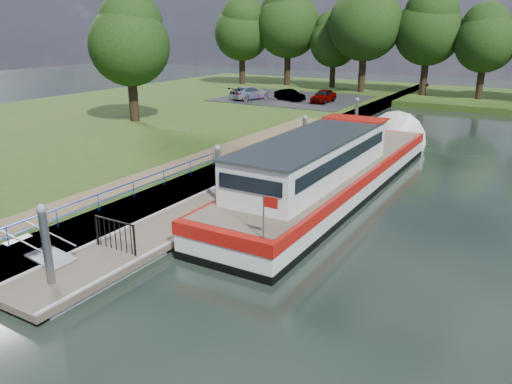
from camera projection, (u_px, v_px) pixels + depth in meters
The scene contains 16 objects.
ground at pixel (67, 287), 15.81m from camera, with size 160.00×160.00×0.00m, color black.
riverbank at pixel (67, 134), 36.64m from camera, with size 32.00×90.00×0.78m, color #263F12.
bank_edge at pixel (246, 161), 29.19m from camera, with size 1.10×90.00×0.78m, color #473D2D.
footpath at pixel (138, 180), 24.23m from camera, with size 1.60×40.00×0.05m, color brown.
carpark at pixel (293, 98), 51.94m from camera, with size 14.00×12.00×0.06m, color black.
blue_fence at pixel (78, 206), 19.18m from camera, with size 0.04×18.04×0.72m.
pontoon at pixel (267, 180), 26.39m from camera, with size 2.50×30.00×0.56m.
mooring_piles at pixel (267, 159), 26.04m from camera, with size 0.30×27.30×3.55m.
gangway at pixel (40, 251), 16.92m from camera, with size 2.58×1.00×0.92m.
gate_panel at pixel (115, 231), 17.25m from camera, with size 1.85×0.05×1.15m.
barge at pixel (337, 169), 24.99m from camera, with size 4.36×21.15×4.78m.
horizon_trees at pixel (416, 26), 53.90m from camera, with size 54.38×10.03×12.87m.
bank_tree_a at pixel (130, 39), 37.75m from camera, with size 6.12×6.12×9.72m.
car_a at pixel (324, 96), 48.84m from camera, with size 1.50×3.72×1.27m, color #999999.
car_b at pixel (290, 95), 50.09m from camera, with size 1.17×3.35×1.10m, color #999999.
car_c at pixel (250, 93), 50.91m from camera, with size 1.85×4.55×1.32m, color #999999.
Camera 1 is at (12.33, -9.06, 7.83)m, focal length 35.00 mm.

